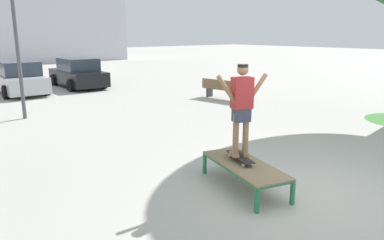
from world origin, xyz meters
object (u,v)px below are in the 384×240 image
at_px(car_silver, 19,79).
at_px(park_bench, 226,89).
at_px(skate_box, 245,166).
at_px(skater, 242,104).
at_px(car_black, 78,74).
at_px(skateboard, 240,157).

bearing_deg(car_silver, park_bench, -49.05).
relative_size(skate_box, park_bench, 0.83).
distance_m(skater, car_black, 14.39).
height_order(skater, park_bench, skater).
bearing_deg(park_bench, car_silver, 130.95).
xyz_separation_m(skater, park_bench, (6.14, 6.53, -1.08)).
bearing_deg(skateboard, skate_box, -105.03).
distance_m(skate_box, park_bench, 9.11).
relative_size(car_black, park_bench, 1.74).
bearing_deg(car_silver, skate_box, -89.41).
relative_size(skate_box, skater, 1.20).
height_order(skateboard, park_bench, park_bench).
xyz_separation_m(skate_box, car_black, (2.82, 14.25, 0.28)).
bearing_deg(skater, park_bench, 46.79).
bearing_deg(skater, car_silver, 90.77).
height_order(car_silver, car_black, same).
relative_size(skateboard, skater, 0.48).
bearing_deg(skate_box, park_bench, 47.28).
distance_m(skateboard, car_black, 14.37).
bearing_deg(car_black, car_silver, -174.78).
relative_size(skate_box, skateboard, 2.48).
distance_m(car_silver, car_black, 2.98).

